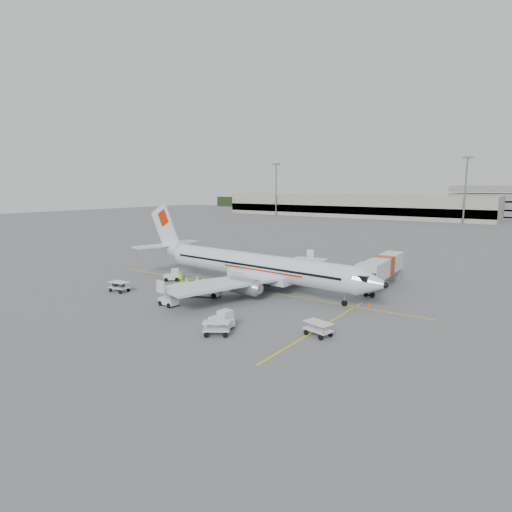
% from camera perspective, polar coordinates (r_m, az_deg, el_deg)
% --- Properties ---
extents(ground, '(360.00, 360.00, 0.00)m').
position_cam_1_polar(ground, '(52.55, -1.25, -4.38)').
color(ground, '#56595B').
extents(stripe_lead, '(44.00, 0.20, 0.01)m').
position_cam_1_polar(stripe_lead, '(52.55, -1.25, -4.38)').
color(stripe_lead, yellow).
rests_on(stripe_lead, ground).
extents(stripe_cross, '(0.20, 20.00, 0.01)m').
position_cam_1_polar(stripe_cross, '(38.97, 8.65, -9.37)').
color(stripe_cross, yellow).
rests_on(stripe_cross, ground).
extents(terminal_west, '(110.00, 22.00, 9.00)m').
position_cam_1_polar(terminal_west, '(185.23, 12.63, 6.57)').
color(terminal_west, gray).
rests_on(terminal_west, ground).
extents(treeline, '(300.00, 3.00, 6.00)m').
position_cam_1_polar(treeline, '(218.56, 27.01, 5.77)').
color(treeline, black).
rests_on(treeline, ground).
extents(mast_west, '(3.20, 1.20, 22.00)m').
position_cam_1_polar(mast_west, '(188.12, 2.70, 8.80)').
color(mast_west, slate).
rests_on(mast_west, ground).
extents(mast_center, '(3.20, 1.20, 22.00)m').
position_cam_1_polar(mast_center, '(161.24, 26.12, 7.81)').
color(mast_center, slate).
rests_on(mast_center, ground).
extents(aircraft, '(37.86, 30.87, 9.81)m').
position_cam_1_polar(aircraft, '(51.63, 0.03, 0.92)').
color(aircraft, white).
rests_on(aircraft, ground).
extents(jet_bridge, '(3.52, 15.02, 3.91)m').
position_cam_1_polar(jet_bridge, '(55.00, 16.62, -2.07)').
color(jet_bridge, silver).
rests_on(jet_bridge, ground).
extents(belt_loader, '(5.03, 3.28, 2.55)m').
position_cam_1_polar(belt_loader, '(48.97, -6.78, -3.92)').
color(belt_loader, silver).
rests_on(belt_loader, ground).
extents(tug_fore, '(2.29, 1.46, 1.68)m').
position_cam_1_polar(tug_fore, '(38.28, -4.64, -8.32)').
color(tug_fore, silver).
rests_on(tug_fore, ground).
extents(tug_mid, '(2.15, 1.34, 1.59)m').
position_cam_1_polar(tug_mid, '(45.93, -11.56, -5.55)').
color(tug_mid, silver).
rests_on(tug_mid, ground).
extents(tug_aft, '(2.36, 2.25, 1.61)m').
position_cam_1_polar(tug_aft, '(57.91, -11.17, -2.46)').
color(tug_aft, silver).
rests_on(tug_aft, ground).
extents(cart_loaded_a, '(2.72, 1.87, 1.31)m').
position_cam_1_polar(cart_loaded_a, '(49.84, -9.55, -4.49)').
color(cart_loaded_a, silver).
rests_on(cart_loaded_a, ground).
extents(cart_loaded_b, '(2.45, 1.53, 1.24)m').
position_cam_1_polar(cart_loaded_b, '(53.38, -17.77, -3.93)').
color(cart_loaded_b, silver).
rests_on(cart_loaded_b, ground).
extents(cart_empty_a, '(2.62, 2.37, 1.18)m').
position_cam_1_polar(cart_empty_a, '(36.52, -5.30, -9.61)').
color(cart_empty_a, silver).
rests_on(cart_empty_a, ground).
extents(cart_empty_b, '(2.62, 1.95, 1.22)m').
position_cam_1_polar(cart_empty_b, '(36.59, 8.29, -9.60)').
color(cart_empty_b, silver).
rests_on(cart_empty_b, ground).
extents(cone_nose, '(0.38, 0.38, 0.62)m').
position_cam_1_polar(cone_nose, '(45.87, 14.78, -6.32)').
color(cone_nose, '#E5440C').
rests_on(cone_nose, ground).
extents(cone_port, '(0.37, 0.37, 0.61)m').
position_cam_1_polar(cone_port, '(65.96, 13.10, -1.55)').
color(cone_port, '#E5440C').
rests_on(cone_port, ground).
extents(cone_stbd, '(0.40, 0.40, 0.66)m').
position_cam_1_polar(cone_stbd, '(39.96, -3.09, -8.31)').
color(cone_stbd, '#E5440C').
rests_on(cone_stbd, ground).
extents(crew_a, '(0.70, 0.58, 1.66)m').
position_cam_1_polar(crew_a, '(52.26, -7.83, -3.61)').
color(crew_a, '#9FFE15').
rests_on(crew_a, ground).
extents(crew_b, '(0.89, 0.97, 1.61)m').
position_cam_1_polar(crew_b, '(55.92, -10.08, -2.85)').
color(crew_b, '#9FFE15').
rests_on(crew_b, ground).
extents(crew_c, '(0.68, 1.12, 1.68)m').
position_cam_1_polar(crew_c, '(50.73, -6.99, -3.97)').
color(crew_c, '#9FFE15').
rests_on(crew_c, ground).
extents(crew_d, '(1.10, 0.57, 1.80)m').
position_cam_1_polar(crew_d, '(51.32, -9.19, -3.80)').
color(crew_d, '#9FFE15').
rests_on(crew_d, ground).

